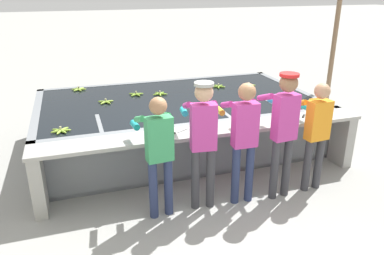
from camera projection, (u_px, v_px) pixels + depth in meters
ground_plane at (214, 192)px, 5.37m from camera, size 80.00×80.00×0.00m
wash_tank at (178, 122)px, 6.83m from camera, size 4.84×2.78×0.88m
work_ledge at (209, 145)px, 5.34m from camera, size 4.84×0.45×0.88m
worker_0 at (159, 147)px, 4.53m from camera, size 0.45×0.72×1.58m
worker_1 at (203, 133)px, 4.67m from camera, size 0.46×0.74×1.71m
worker_2 at (244, 133)px, 4.82m from camera, size 0.42×0.72×1.66m
worker_3 at (283, 123)px, 4.91m from camera, size 0.45×0.74×1.76m
worker_4 at (316, 128)px, 5.16m from camera, size 0.44×0.72×1.57m
banana_bunch_floating_0 at (218, 86)px, 7.37m from camera, size 0.27×0.28×0.08m
banana_bunch_floating_1 at (136, 94)px, 6.85m from camera, size 0.27×0.28×0.08m
banana_bunch_floating_2 at (61, 130)px, 5.17m from camera, size 0.28×0.28×0.08m
banana_bunch_floating_3 at (79, 89)px, 7.17m from camera, size 0.28×0.28×0.08m
banana_bunch_floating_4 at (207, 106)px, 6.17m from camera, size 0.28×0.28×0.08m
banana_bunch_floating_5 at (160, 94)px, 6.88m from camera, size 0.27×0.27×0.08m
banana_bunch_floating_6 at (249, 85)px, 7.44m from camera, size 0.28×0.28×0.08m
banana_bunch_floating_7 at (106, 102)px, 6.42m from camera, size 0.28×0.27×0.08m
banana_bunch_floating_8 at (247, 111)px, 5.96m from camera, size 0.28×0.28×0.08m
knife_0 at (304, 115)px, 5.79m from camera, size 0.26×0.28×0.02m
knife_1 at (176, 132)px, 5.11m from camera, size 0.32×0.19×0.02m
support_post_right at (333, 50)px, 7.16m from camera, size 0.09×0.09×3.20m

